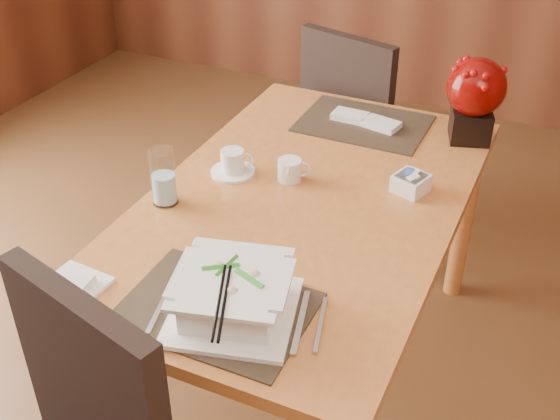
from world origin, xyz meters
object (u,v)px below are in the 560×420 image
at_px(dining_table, 304,225).
at_px(soup_setting, 232,297).
at_px(sugar_caddy, 411,183).
at_px(coffee_cup, 233,163).
at_px(bread_plate, 72,287).
at_px(far_chair, 359,124).
at_px(berry_decor, 475,95).
at_px(creamer_jug, 290,170).
at_px(water_glass, 163,177).

height_order(dining_table, soup_setting, soup_setting).
height_order(soup_setting, sugar_caddy, soup_setting).
height_order(coffee_cup, bread_plate, coffee_cup).
relative_size(soup_setting, far_chair, 0.37).
bearing_deg(soup_setting, dining_table, 80.79).
relative_size(berry_decor, bread_plate, 1.91).
xyz_separation_m(coffee_cup, berry_decor, (0.64, 0.55, 0.13)).
bearing_deg(berry_decor, far_chair, 145.41).
bearing_deg(coffee_cup, soup_setting, -62.16).
height_order(coffee_cup, creamer_jug, coffee_cup).
bearing_deg(dining_table, coffee_cup, 169.96).
bearing_deg(creamer_jug, soup_setting, -99.75).
relative_size(dining_table, creamer_jug, 15.54).
bearing_deg(creamer_jug, dining_table, -66.15).
height_order(water_glass, sugar_caddy, water_glass).
relative_size(coffee_cup, far_chair, 0.15).
height_order(soup_setting, bread_plate, soup_setting).
distance_m(coffee_cup, creamer_jug, 0.19).
height_order(creamer_jug, sugar_caddy, creamer_jug).
xyz_separation_m(sugar_caddy, berry_decor, (0.09, 0.42, 0.14)).
relative_size(water_glass, far_chair, 0.18).
xyz_separation_m(coffee_cup, sugar_caddy, (0.55, 0.13, -0.01)).
height_order(coffee_cup, berry_decor, berry_decor).
xyz_separation_m(soup_setting, creamer_jug, (-0.13, 0.63, -0.02)).
xyz_separation_m(creamer_jug, far_chair, (-0.05, 0.86, -0.24)).
height_order(soup_setting, berry_decor, berry_decor).
relative_size(coffee_cup, water_glass, 0.80).
bearing_deg(far_chair, soup_setting, 112.33).
relative_size(creamer_jug, far_chair, 0.10).
bearing_deg(dining_table, sugar_caddy, 32.29).
relative_size(coffee_cup, sugar_caddy, 1.52).
bearing_deg(creamer_jug, far_chair, 71.84).
bearing_deg(soup_setting, water_glass, 125.12).
bearing_deg(dining_table, berry_decor, 58.21).
height_order(coffee_cup, far_chair, far_chair).
bearing_deg(sugar_caddy, soup_setting, -107.64).
bearing_deg(bread_plate, creamer_jug, 68.33).
bearing_deg(coffee_cup, bread_plate, -98.60).
relative_size(dining_table, soup_setting, 4.19).
bearing_deg(coffee_cup, far_chair, 81.83).
bearing_deg(sugar_caddy, coffee_cup, -166.79).
bearing_deg(bread_plate, dining_table, 59.49).
height_order(soup_setting, water_glass, water_glass).
bearing_deg(coffee_cup, dining_table, -10.04).
xyz_separation_m(water_glass, berry_decor, (0.74, 0.78, 0.08)).
bearing_deg(coffee_cup, creamer_jug, 11.75).
bearing_deg(soup_setting, far_chair, 83.00).
bearing_deg(creamer_jug, sugar_caddy, -7.74).
bearing_deg(dining_table, far_chair, 98.39).
relative_size(sugar_caddy, berry_decor, 0.32).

